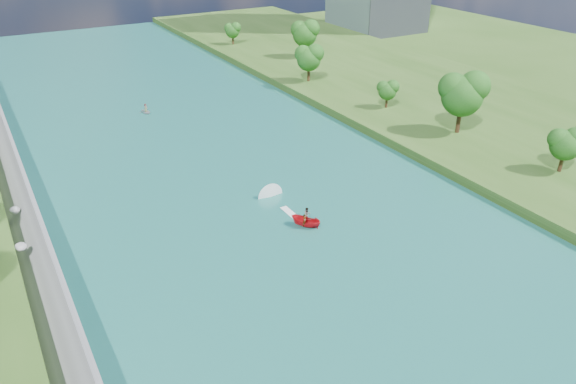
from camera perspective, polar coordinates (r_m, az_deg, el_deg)
ground at (r=61.63m, az=2.06°, el=-6.82°), size 260.00×260.00×0.00m
river_water at (r=76.93m, az=-5.79°, el=0.53°), size 55.00×240.00×0.10m
berm_east at (r=104.97m, az=19.72°, el=6.94°), size 44.00×240.00×1.50m
riprap_bank at (r=70.56m, az=-25.07°, el=-3.19°), size 3.96×236.00×4.05m
trees_east at (r=101.05m, az=13.13°, el=10.40°), size 18.16×138.52×11.71m
motorboat at (r=68.45m, az=0.97°, el=-2.32°), size 3.60×18.66×2.14m
raft at (r=107.32m, az=-14.22°, el=8.00°), size 2.31×2.90×1.70m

